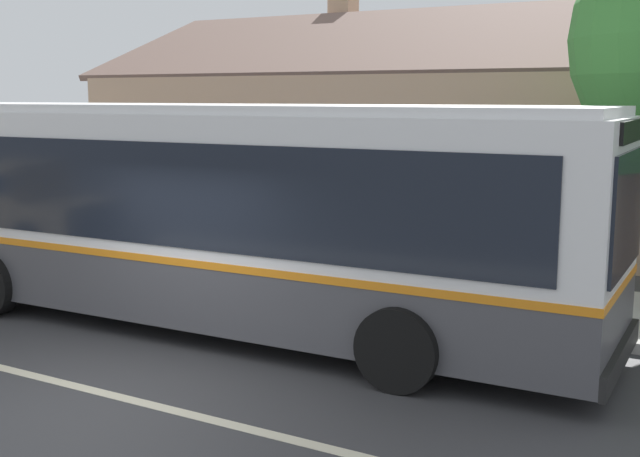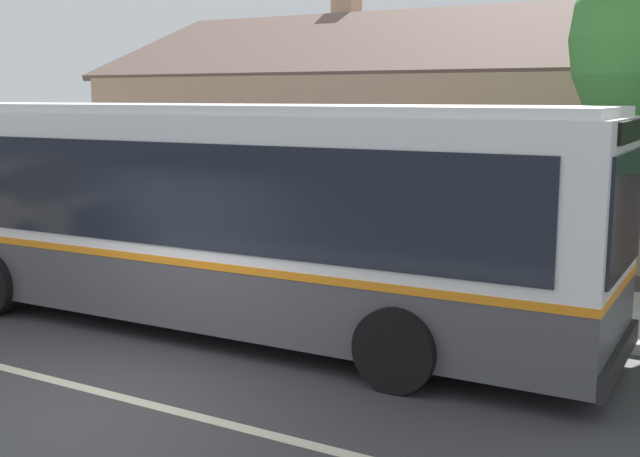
# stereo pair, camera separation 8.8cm
# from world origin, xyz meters

# --- Properties ---
(ground_plane) EXTENTS (300.00, 300.00, 0.00)m
(ground_plane) POSITION_xyz_m (0.00, 0.00, 0.00)
(ground_plane) COLOR #38383A
(sidewalk_far) EXTENTS (60.00, 3.00, 0.15)m
(sidewalk_far) POSITION_xyz_m (0.00, 6.00, 0.07)
(sidewalk_far) COLOR #ADAAA3
(sidewalk_far) RESTS_ON ground
(lane_divider_stripe) EXTENTS (60.00, 0.16, 0.01)m
(lane_divider_stripe) POSITION_xyz_m (0.00, 0.00, 0.00)
(lane_divider_stripe) COLOR beige
(lane_divider_stripe) RESTS_ON ground
(community_building) EXTENTS (20.68, 10.18, 6.75)m
(community_building) POSITION_xyz_m (0.28, 14.51, 2.04)
(community_building) COLOR tan
(community_building) RESTS_ON ground
(transit_bus) EXTENTS (11.78, 2.97, 3.24)m
(transit_bus) POSITION_xyz_m (-0.75, 2.90, 1.74)
(transit_bus) COLOR #47474C
(transit_bus) RESTS_ON ground
(bench_down_street) EXTENTS (1.62, 0.51, 0.94)m
(bench_down_street) POSITION_xyz_m (-5.64, 5.75, 0.57)
(bench_down_street) COLOR brown
(bench_down_street) RESTS_ON sidewalk_far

